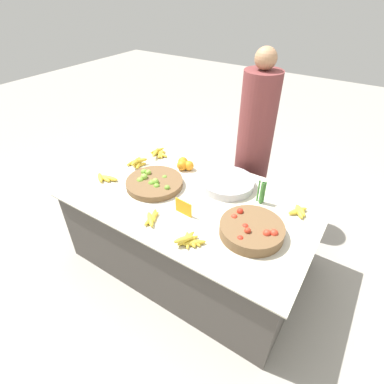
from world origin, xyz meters
name	(u,v)px	position (x,y,z in m)	size (l,w,h in m)	color
ground_plane	(192,257)	(0.00, 0.00, 0.00)	(12.00, 12.00, 0.00)	#A39E93
market_table	(192,229)	(0.00, 0.00, 0.31)	(1.75, 1.06, 0.62)	#4C4742
lime_bowl	(154,183)	(-0.32, -0.03, 0.65)	(0.42, 0.42, 0.08)	brown
tomato_basket	(251,230)	(0.50, -0.11, 0.66)	(0.39, 0.39, 0.10)	brown
orange_pile	(184,164)	(-0.27, 0.29, 0.66)	(0.15, 0.13, 0.08)	orange
metal_bowl	(227,183)	(0.14, 0.26, 0.65)	(0.39, 0.39, 0.06)	#B7B7BF
price_sign	(183,208)	(0.05, -0.18, 0.68)	(0.13, 0.02, 0.11)	orange
veg_bundle	(262,193)	(0.43, 0.22, 0.71)	(0.05, 0.04, 0.17)	#428438
banana_bunch_back_center	(106,178)	(-0.68, -0.17, 0.64)	(0.20, 0.12, 0.04)	gold
banana_bunch_front_left	(159,153)	(-0.58, 0.35, 0.64)	(0.16, 0.19, 0.06)	gold
banana_bunch_middle_right	(299,211)	(0.69, 0.25, 0.64)	(0.13, 0.14, 0.03)	gold
banana_bunch_middle_left	(189,240)	(0.23, -0.38, 0.64)	(0.16, 0.16, 0.06)	gold
banana_bunch_front_right	(137,162)	(-0.62, 0.12, 0.65)	(0.14, 0.16, 0.06)	gold
banana_bunch_front_center	(152,218)	(-0.09, -0.34, 0.64)	(0.13, 0.17, 0.04)	gold
vendor_person	(253,150)	(0.12, 0.76, 0.70)	(0.29, 0.29, 1.51)	brown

